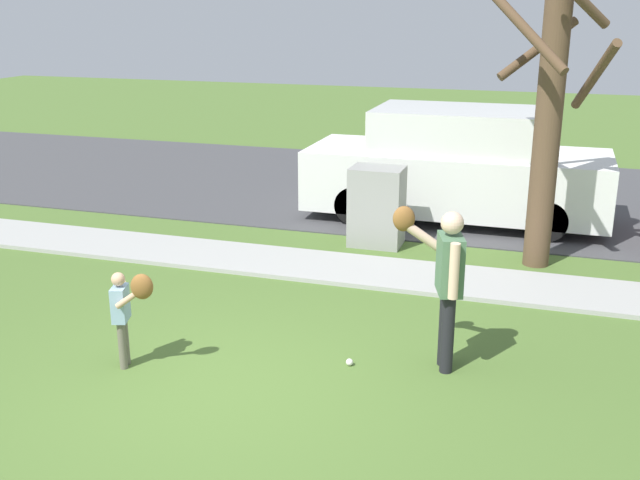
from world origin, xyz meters
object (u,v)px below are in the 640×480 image
Objects in this scene: baseball at (350,362)px; street_tree_near at (549,110)px; person_child at (127,305)px; utility_cabinet at (377,206)px; person_adult at (445,273)px; parked_van_white at (456,168)px.

street_tree_near is (1.69, 3.82, 2.15)m from baseball.
person_child is 4.97m from utility_cabinet.
baseball is (-0.89, -0.25, -0.98)m from person_adult.
utility_cabinet is (1.41, 4.77, -0.08)m from person_child.
person_adult is 22.31× the size of baseball.
baseball is 0.02× the size of street_tree_near.
utility_cabinet is at bearing -117.51° from parked_van_white.
person_adult is at bearing 15.78° from baseball.
baseball is at bearing -92.42° from parked_van_white.
utility_cabinet is at bearing 174.60° from street_tree_near.
baseball is 5.92m from parked_van_white.
utility_cabinet reaches higher than baseball.
person_adult is 5.64m from parked_van_white.
utility_cabinet is (-0.69, 4.05, 0.57)m from baseball.
person_child is at bearing -129.93° from street_tree_near.
street_tree_near reaches higher than person_child.
parked_van_white is (-1.45, 2.03, -1.28)m from street_tree_near.
person_adult is 1.35m from baseball.
street_tree_near is at bearing -5.40° from utility_cabinet.
street_tree_near is (2.39, -0.23, 1.58)m from utility_cabinet.
street_tree_near is at bearing -119.60° from person_adult.
person_adult is 0.33× the size of parked_van_white.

